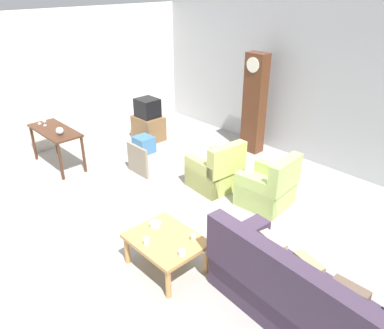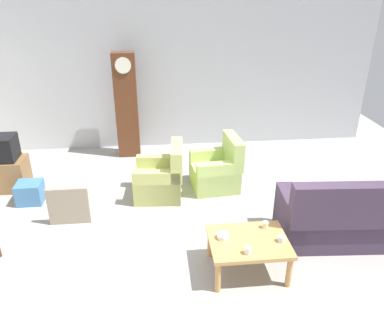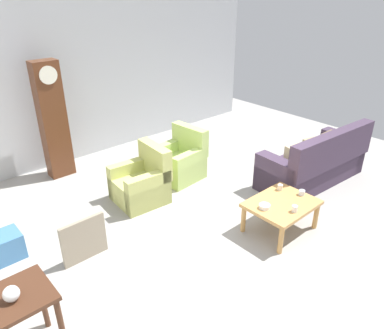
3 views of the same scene
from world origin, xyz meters
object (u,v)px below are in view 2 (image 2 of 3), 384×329
armchair_olive_near (161,179)px  storage_box_blue (30,192)px  grandfather_clock (127,106)px  framed_picture_leaning (69,206)px  coffee_table_wood (248,244)px  cup_white_porcelain (248,250)px  couch_floral (358,218)px  cup_cream_tall (265,225)px  cup_blue_rimmed (282,239)px  bowl_white_stacked (223,236)px  tv_crt (1,148)px  tv_stand_cabinet (7,174)px  armchair_olive_far (217,171)px

armchair_olive_near → storage_box_blue: bearing=-179.9°
grandfather_clock → storage_box_blue: size_ratio=5.27×
framed_picture_leaning → storage_box_blue: size_ratio=1.50×
coffee_table_wood → cup_white_porcelain: size_ratio=10.47×
couch_floral → cup_cream_tall: size_ratio=24.92×
cup_blue_rimmed → bowl_white_stacked: 0.70m
cup_blue_rimmed → couch_floral: bearing=23.2°
coffee_table_wood → cup_cream_tall: (0.27, 0.23, 0.11)m
couch_floral → cup_blue_rimmed: couch_floral is taller
armchair_olive_near → cup_cream_tall: 2.19m
armchair_olive_near → coffee_table_wood: bearing=-63.2°
cup_cream_tall → bowl_white_stacked: size_ratio=0.57×
tv_crt → tv_stand_cabinet: bearing=0.0°
grandfather_clock → storage_box_blue: 2.52m
tv_crt → storage_box_blue: 0.94m
armchair_olive_near → tv_stand_cabinet: size_ratio=1.35×
cup_cream_tall → bowl_white_stacked: cup_cream_tall is taller
tv_crt → framed_picture_leaning: tv_crt is taller
coffee_table_wood → framed_picture_leaning: framed_picture_leaning is taller
armchair_olive_near → grandfather_clock: grandfather_clock is taller
couch_floral → cup_white_porcelain: couch_floral is taller
grandfather_clock → framed_picture_leaning: size_ratio=3.51×
armchair_olive_far → bowl_white_stacked: 2.17m
armchair_olive_far → cup_cream_tall: (0.29, -1.98, 0.20)m
coffee_table_wood → cup_white_porcelain: cup_white_porcelain is taller
grandfather_clock → coffee_table_wood: bearing=-66.8°
tv_crt → framed_picture_leaning: bearing=-44.1°
cup_blue_rimmed → bowl_white_stacked: cup_blue_rimmed is taller
armchair_olive_far → cup_white_porcelain: bearing=-91.1°
cup_white_porcelain → bowl_white_stacked: cup_white_porcelain is taller
couch_floral → storage_box_blue: bearing=162.5°
grandfather_clock → cup_cream_tall: (1.89, -3.55, -0.55)m
grandfather_clock → cup_white_porcelain: size_ratio=22.96×
armchair_olive_far → cup_white_porcelain: size_ratio=10.04×
tv_stand_cabinet → framed_picture_leaning: 1.77m
storage_box_blue → cup_white_porcelain: cup_white_porcelain is taller
cup_cream_tall → armchair_olive_far: bearing=98.4°
cup_blue_rimmed → tv_crt: bearing=147.4°
couch_floral → bowl_white_stacked: (-1.96, -0.41, 0.13)m
storage_box_blue → tv_crt: bearing=134.3°
grandfather_clock → framed_picture_leaning: 2.72m
cup_blue_rimmed → cup_cream_tall: cup_cream_tall is taller
cup_blue_rimmed → cup_cream_tall: 0.32m
tv_crt → cup_cream_tall: bearing=-30.2°
armchair_olive_far → framed_picture_leaning: armchair_olive_far is taller
framed_picture_leaning → bowl_white_stacked: framed_picture_leaning is taller
armchair_olive_far → tv_stand_cabinet: bearing=175.2°
framed_picture_leaning → cup_blue_rimmed: (2.78, -1.36, 0.20)m
tv_stand_cabinet → cup_white_porcelain: 4.55m
couch_floral → grandfather_clock: (-3.27, 3.31, 0.70)m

